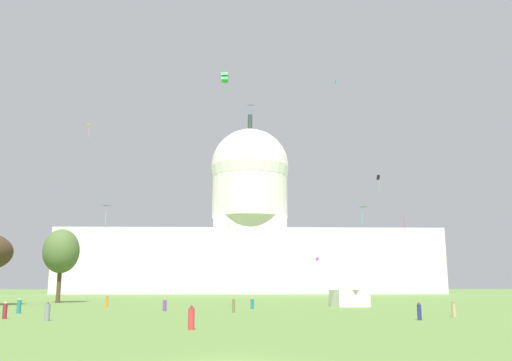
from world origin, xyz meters
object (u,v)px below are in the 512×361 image
Objects in this scene: kite_black_mid at (378,179)px; kite_cyan_high at (336,82)px; person_navy_mid_right at (419,312)px; person_teal_mid_left at (19,307)px; kite_pink_low at (259,246)px; person_orange_near_tree_east at (107,302)px; capitol_building at (250,231)px; kite_blue_high at (250,106)px; person_olive_edge_east at (234,306)px; person_purple_edge_west at (165,305)px; kite_turquoise_low at (362,209)px; kite_orange_high at (89,128)px; kite_green_mid at (225,78)px; kite_white_mid at (229,228)px; person_maroon_lawn_far_right at (5,311)px; event_tent at (349,289)px; kite_magenta_low at (108,208)px; person_red_aisle_center at (191,318)px; person_tan_back_right at (454,310)px; kite_violet_low at (317,259)px; tree_west_mid at (61,251)px; kite_yellow_low at (238,226)px; person_teal_lawn_far_left at (252,304)px; person_grey_front_right at (47,312)px; kite_lime_mid at (403,215)px.

kite_black_mid is 4.55× the size of kite_cyan_high.
person_teal_mid_left is at bearing 92.09° from person_navy_mid_right.
person_orange_near_tree_east is at bearing 86.09° from kite_pink_low.
capitol_building is 58.86× the size of kite_blue_high.
person_olive_edge_east is 9.67m from person_purple_edge_west.
person_teal_mid_left reaches higher than person_orange_near_tree_east.
kite_black_mid reaches higher than kite_turquoise_low.
kite_orange_high reaches higher than kite_green_mid.
kite_cyan_high reaches higher than kite_white_mid.
person_maroon_lawn_far_right is at bearing -173.02° from kite_cyan_high.
event_tent is 46.20m from kite_magenta_low.
person_red_aisle_center is 1.06× the size of person_teal_mid_left.
kite_blue_high is at bearing -140.40° from person_maroon_lawn_far_right.
kite_white_mid reaches higher than person_olive_edge_east.
event_tent reaches higher than person_red_aisle_center.
kite_pink_low is (9.23, -5.22, -5.78)m from kite_white_mid.
person_tan_back_right is 84.11m from kite_violet_low.
person_tan_back_right is 112.28m from kite_white_mid.
capitol_building is at bearing 69.99° from tree_west_mid.
kite_turquoise_low is at bearing -141.04° from kite_yellow_low.
kite_turquoise_low reaches higher than person_navy_mid_right.
person_orange_near_tree_east is at bearing -82.84° from kite_white_mid.
kite_blue_high is 2.81× the size of kite_violet_low.
kite_white_mid is (-20.76, 112.14, 19.56)m from person_navy_mid_right.
person_teal_lawn_far_left is at bearing 131.49° from person_tan_back_right.
person_teal_lawn_far_left is 1.46× the size of kite_cyan_high.
kite_magenta_low is at bearing 128.12° from kite_green_mid.
kite_black_mid is at bearing 75.04° from person_tan_back_right.
kite_lime_mid is at bearing 140.85° from person_grey_front_right.
kite_pink_low is at bearing -87.14° from capitol_building.
person_purple_edge_west is at bearing 118.18° from kite_orange_high.
kite_blue_high is (-14.86, 67.20, 43.33)m from person_navy_mid_right.
kite_blue_high is at bearing 99.65° from kite_pink_low.
kite_green_mid is (-19.01, 14.27, 28.87)m from person_navy_mid_right.
event_tent reaches higher than person_purple_edge_west.
person_purple_edge_west is at bearing -115.85° from kite_magenta_low.
person_teal_lawn_far_left is 0.46× the size of kite_orange_high.
person_tan_back_right is at bearing 1.24° from kite_lime_mid.
person_grey_front_right is 107.71m from kite_cyan_high.
person_orange_near_tree_east is at bearing -175.20° from person_grey_front_right.
kite_yellow_low is (-2.45, 51.41, 16.39)m from person_teal_lawn_far_left.
kite_black_mid is 50.91m from kite_white_mid.
kite_magenta_low reaches higher than kite_turquoise_low.
person_orange_near_tree_east reaches higher than person_tan_back_right.
person_orange_near_tree_east reaches higher than person_purple_edge_west.
kite_yellow_low is (8.67, 57.12, 16.37)m from person_purple_edge_west.
kite_violet_low is (23.34, 98.56, 9.04)m from person_red_aisle_center.
kite_yellow_low is at bearing 135.87° from person_orange_near_tree_east.
kite_lime_mid is 1.29× the size of kite_yellow_low.
person_grey_front_right is 78.80m from kite_yellow_low.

